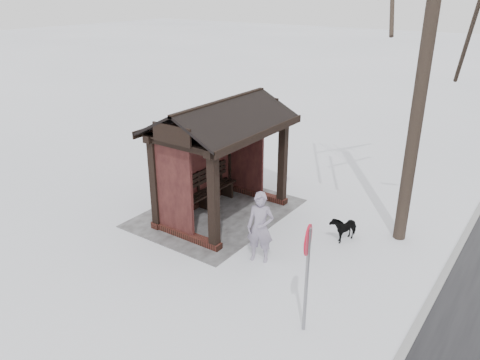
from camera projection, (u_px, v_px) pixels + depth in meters
name	position (u px, v px, depth m)	size (l,w,h in m)	color
ground	(223.00, 215.00, 12.41)	(120.00, 120.00, 0.00)	white
kerb	(439.00, 285.00, 9.47)	(120.00, 0.15, 0.06)	gray
trampled_patch	(217.00, 213.00, 12.51)	(4.20, 3.20, 0.02)	gray
bus_shelter	(217.00, 136.00, 11.67)	(3.60, 2.40, 3.09)	#3C1E15
pedestrian	(260.00, 227.00, 10.07)	(0.59, 0.39, 1.62)	gray
dog	(344.00, 227.00, 11.12)	(0.34, 0.74, 0.63)	black
road_sign	(307.00, 255.00, 7.70)	(0.52, 0.17, 2.06)	gray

